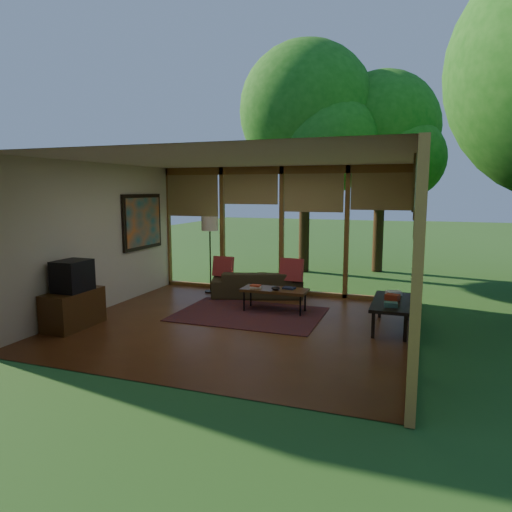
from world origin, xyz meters
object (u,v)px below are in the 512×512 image
at_px(floor_lamp, 210,228).
at_px(coffee_table, 275,291).
at_px(media_cabinet, 73,309).
at_px(television, 72,276).
at_px(sofa, 257,284).
at_px(side_console, 392,304).

relative_size(floor_lamp, coffee_table, 1.38).
height_order(media_cabinet, coffee_table, media_cabinet).
distance_m(media_cabinet, television, 0.55).
relative_size(sofa, television, 3.39).
relative_size(floor_lamp, side_console, 1.18).
xyz_separation_m(media_cabinet, side_console, (4.87, 1.66, 0.11)).
relative_size(sofa, media_cabinet, 1.87).
xyz_separation_m(sofa, media_cabinet, (-2.10, -3.02, 0.03)).
relative_size(sofa, floor_lamp, 1.13).
height_order(sofa, floor_lamp, floor_lamp).
xyz_separation_m(sofa, television, (-2.08, -3.02, 0.58)).
relative_size(media_cabinet, side_console, 0.71).
bearing_deg(media_cabinet, floor_lamp, 71.87).
bearing_deg(sofa, coffee_table, 105.62).
xyz_separation_m(television, side_console, (4.85, 1.66, -0.44)).
bearing_deg(television, sofa, 55.50).
xyz_separation_m(media_cabinet, coffee_table, (2.79, 2.01, 0.09)).
distance_m(floor_lamp, side_console, 4.23).
relative_size(media_cabinet, television, 1.82).
bearing_deg(media_cabinet, television, 0.00).
distance_m(media_cabinet, floor_lamp, 3.41).
xyz_separation_m(floor_lamp, coffee_table, (1.79, -1.05, -1.01)).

